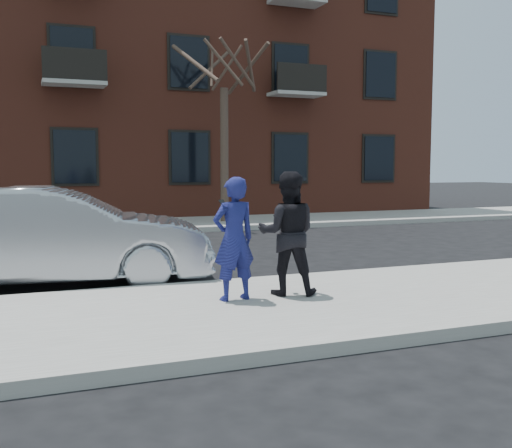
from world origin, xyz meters
name	(u,v)px	position (x,y,z in m)	size (l,w,h in m)	color
ground	(161,321)	(0.00, 0.00, 0.00)	(100.00, 100.00, 0.00)	black
near_sidewalk	(166,320)	(0.00, -0.25, 0.07)	(50.00, 3.50, 0.15)	gray
near_curb	(138,291)	(0.00, 1.55, 0.07)	(50.00, 0.10, 0.15)	#999691
far_sidewalk	(78,228)	(0.00, 11.25, 0.07)	(50.00, 3.50, 0.15)	gray
far_curb	(85,234)	(0.00, 9.45, 0.07)	(50.00, 0.10, 0.15)	#999691
apartment_building	(110,61)	(2.00, 18.00, 6.16)	(24.30, 10.30, 12.30)	brown
street_tree	(224,50)	(4.50, 11.00, 5.52)	(3.60, 3.60, 6.80)	#392A22
silver_sedan	(57,237)	(-1.05, 2.70, 0.79)	(1.67, 4.80, 1.58)	#999BA3
man_hoodie	(234,239)	(1.01, 0.17, 0.96)	(0.64, 0.51, 1.62)	navy
man_peacoat	(288,233)	(1.81, 0.24, 0.99)	(1.00, 0.91, 1.68)	black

